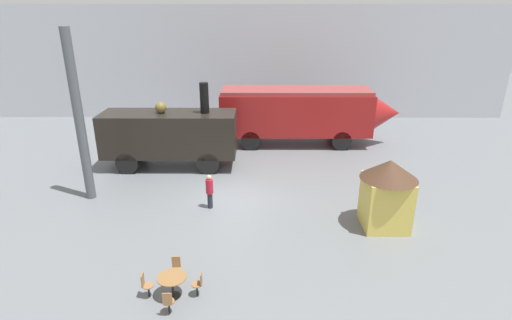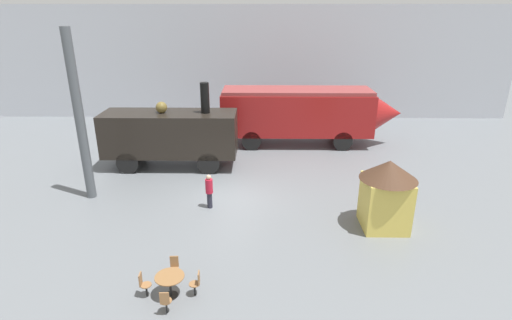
% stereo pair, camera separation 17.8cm
% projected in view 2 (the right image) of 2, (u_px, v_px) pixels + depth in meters
% --- Properties ---
extents(ground_plane, '(80.00, 80.00, 0.00)m').
position_uv_depth(ground_plane, '(229.00, 197.00, 19.60)').
color(ground_plane, slate).
extents(backdrop_wall, '(44.00, 0.15, 9.00)m').
position_uv_depth(backdrop_wall, '(242.00, 63.00, 32.42)').
color(backdrop_wall, '#B2B7C1').
rests_on(backdrop_wall, ground_plane).
extents(streamlined_locomotive, '(11.89, 2.88, 3.77)m').
position_uv_depth(streamlined_locomotive, '(308.00, 112.00, 26.55)').
color(streamlined_locomotive, maroon).
rests_on(streamlined_locomotive, ground_plane).
extents(steam_locomotive, '(7.55, 2.43, 4.92)m').
position_uv_depth(steam_locomotive, '(171.00, 133.00, 22.77)').
color(steam_locomotive, black).
rests_on(steam_locomotive, ground_plane).
extents(cafe_table_near, '(0.95, 0.95, 0.75)m').
position_uv_depth(cafe_table_near, '(170.00, 280.00, 12.71)').
color(cafe_table_near, black).
rests_on(cafe_table_near, ground_plane).
extents(cafe_chair_0, '(0.36, 0.36, 0.87)m').
position_uv_depth(cafe_chair_0, '(197.00, 282.00, 12.77)').
color(cafe_chair_0, black).
rests_on(cafe_chair_0, ground_plane).
extents(cafe_chair_1, '(0.36, 0.36, 0.87)m').
position_uv_depth(cafe_chair_1, '(174.00, 267.00, 13.53)').
color(cafe_chair_1, black).
rests_on(cafe_chair_1, ground_plane).
extents(cafe_chair_2, '(0.36, 0.36, 0.87)m').
position_uv_depth(cafe_chair_2, '(143.00, 283.00, 12.72)').
color(cafe_chair_2, black).
rests_on(cafe_chair_2, ground_plane).
extents(cafe_chair_3, '(0.36, 0.36, 0.87)m').
position_uv_depth(cafe_chair_3, '(165.00, 301.00, 11.95)').
color(cafe_chair_3, black).
rests_on(cafe_chair_3, ground_plane).
extents(visitor_person, '(0.34, 0.34, 1.65)m').
position_uv_depth(visitor_person, '(209.00, 190.00, 18.31)').
color(visitor_person, '#262633').
rests_on(visitor_person, ground_plane).
extents(ticket_kiosk, '(2.34, 2.34, 3.00)m').
position_uv_depth(ticket_kiosk, '(387.00, 191.00, 16.42)').
color(ticket_kiosk, '#DBC151').
rests_on(ticket_kiosk, ground_plane).
extents(support_pillar, '(0.44, 0.44, 8.00)m').
position_uv_depth(support_pillar, '(79.00, 118.00, 18.28)').
color(support_pillar, '#4C5156').
rests_on(support_pillar, ground_plane).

